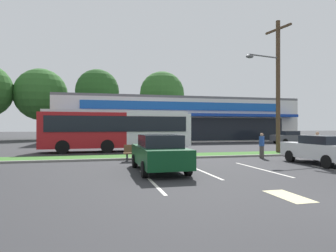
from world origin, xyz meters
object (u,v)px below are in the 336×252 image
object	(u,v)px
city_bus	(118,129)
car_5	(290,137)
car_2	(132,138)
utility_pole	(277,82)
car_3	(159,153)
bus_stop_bench	(138,152)
car_4	(322,149)
pedestrian_mid	(262,146)
pedestrian_near_bench	(317,144)

from	to	relation	value
city_bus	car_5	world-z (taller)	city_bus
city_bus	car_5	distance (m)	20.94
car_2	car_5	distance (m)	18.20
utility_pole	car_3	size ratio (longest dim) A/B	2.05
bus_stop_bench	car_5	distance (m)	23.24
car_4	pedestrian_mid	xyz separation A→B (m)	(-1.37, 3.47, 0.01)
car_4	pedestrian_near_bench	world-z (taller)	pedestrian_near_bench
car_2	car_5	size ratio (longest dim) A/B	1.14
car_5	car_4	bearing A→B (deg)	-121.94
car_3	car_5	size ratio (longest dim) A/B	1.12
car_2	pedestrian_near_bench	xyz separation A→B (m)	(10.59, -13.55, 0.06)
car_5	pedestrian_mid	bearing A→B (deg)	-131.76
city_bus	pedestrian_mid	bearing A→B (deg)	-42.50
bus_stop_bench	car_3	distance (m)	4.16
car_3	pedestrian_near_bench	xyz separation A→B (m)	(11.47, 3.77, 0.00)
car_5	pedestrian_near_bench	size ratio (longest dim) A/B	2.57
bus_stop_bench	car_4	xyz separation A→B (m)	(9.10, -3.84, 0.28)
pedestrian_near_bench	pedestrian_mid	size ratio (longest dim) A/B	1.04
car_4	pedestrian_mid	bearing A→B (deg)	21.46
car_5	pedestrian_mid	distance (m)	17.57
utility_pole	car_2	world-z (taller)	utility_pole
bus_stop_bench	car_5	world-z (taller)	car_5
utility_pole	car_2	distance (m)	15.14
bus_stop_bench	car_2	world-z (taller)	car_2
bus_stop_bench	car_3	xyz separation A→B (m)	(0.37, -4.13, 0.32)
bus_stop_bench	car_5	bearing A→B (deg)	-146.76
car_2	pedestrian_near_bench	world-z (taller)	pedestrian_near_bench
city_bus	bus_stop_bench	world-z (taller)	city_bus
car_2	car_4	size ratio (longest dim) A/B	1.09
bus_stop_bench	car_4	size ratio (longest dim) A/B	0.36
car_2	car_3	xyz separation A→B (m)	(-0.88, -17.32, 0.06)
city_bus	car_3	xyz separation A→B (m)	(1.03, -11.09, -0.94)
car_2	pedestrian_mid	size ratio (longest dim) A/B	3.04
bus_stop_bench	car_3	size ratio (longest dim) A/B	0.34
city_bus	pedestrian_near_bench	world-z (taller)	city_bus
car_3	pedestrian_near_bench	bearing A→B (deg)	-71.82
bus_stop_bench	car_2	xyz separation A→B (m)	(1.25, 13.19, 0.26)
city_bus	car_4	size ratio (longest dim) A/B	2.67
car_3	car_4	distance (m)	8.74
city_bus	pedestrian_mid	world-z (taller)	city_bus
utility_pole	car_2	bearing A→B (deg)	128.87
pedestrian_near_bench	car_2	bearing A→B (deg)	-57.70
car_3	car_4	xyz separation A→B (m)	(8.74, 0.29, -0.04)
car_3	city_bus	bearing A→B (deg)	5.30
car_2	city_bus	bearing A→B (deg)	72.99
car_4	utility_pole	bearing A→B (deg)	-12.09
city_bus	car_3	distance (m)	11.17
city_bus	car_3	size ratio (longest dim) A/B	2.48
city_bus	car_5	xyz separation A→B (m)	(20.10, 5.78, -1.00)
car_2	pedestrian_near_bench	distance (m)	17.20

